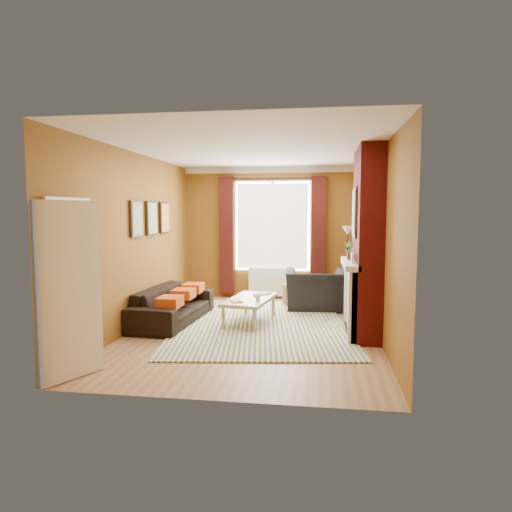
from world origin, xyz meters
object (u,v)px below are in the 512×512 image
sofa (173,305)px  armchair (316,290)px  wicker_stool (291,295)px  coffee_table (250,301)px  floor_lamp (347,243)px

sofa → armchair: size_ratio=1.76×
sofa → wicker_stool: sofa is taller
coffee_table → wicker_stool: size_ratio=3.18×
wicker_stool → floor_lamp: floor_lamp is taller
floor_lamp → coffee_table: bearing=-134.2°
coffee_table → armchair: bearing=57.8°
floor_lamp → sofa: bearing=-148.1°
wicker_stool → floor_lamp: size_ratio=0.27×
coffee_table → floor_lamp: (1.68, 1.73, 0.87)m
sofa → armchair: (2.38, 1.38, 0.08)m
sofa → armchair: armchair is taller
armchair → floor_lamp: size_ratio=0.74×
sofa → armchair: bearing=-56.1°
wicker_stool → armchair: bearing=-30.0°
armchair → floor_lamp: bearing=-145.7°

